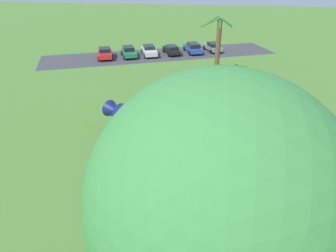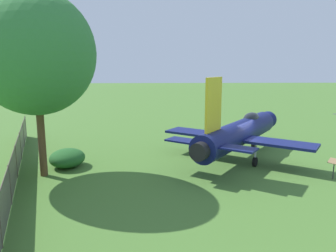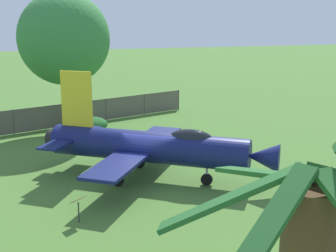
{
  "view_description": "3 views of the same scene",
  "coord_description": "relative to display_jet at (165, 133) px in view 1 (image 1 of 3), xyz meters",
  "views": [
    {
      "loc": [
        17.95,
        2.6,
        12.02
      ],
      "look_at": [
        -0.39,
        -0.08,
        2.31
      ],
      "focal_mm": 32.46,
      "sensor_mm": 36.0,
      "label": 1
    },
    {
      "loc": [
        5.49,
        20.77,
        6.15
      ],
      "look_at": [
        4.77,
        1.18,
        2.5
      ],
      "focal_mm": 34.35,
      "sensor_mm": 36.0,
      "label": 2
    },
    {
      "loc": [
        -22.1,
        5.91,
        8.36
      ],
      "look_at": [
        -0.74,
        -0.88,
        2.98
      ],
      "focal_mm": 48.6,
      "sensor_mm": 36.0,
      "label": 3
    }
  ],
  "objects": [
    {
      "name": "ground_plane",
      "position": [
        0.2,
        0.28,
        -1.81
      ],
      "size": [
        200.0,
        200.0,
        0.0
      ],
      "primitive_type": "plane",
      "color": "#47722D"
    },
    {
      "name": "parking_strip",
      "position": [
        -28.0,
        -5.02,
        -1.81
      ],
      "size": [
        21.38,
        35.94,
        0.0
      ],
      "primitive_type": "cube",
      "rotation": [
        0.0,
        0.0,
        5.12
      ],
      "color": "#38383D",
      "rests_on": "ground_plane"
    },
    {
      "name": "display_jet",
      "position": [
        0.0,
        0.0,
        0.0
      ],
      "size": [
        9.5,
        11.5,
        5.57
      ],
      "rotation": [
        0.0,
        0.0,
        4.1
      ],
      "color": "#111951",
      "rests_on": "ground_plane"
    },
    {
      "name": "shade_tree",
      "position": [
        12.14,
        3.24,
        5.03
      ],
      "size": [
        6.41,
        6.6,
        10.19
      ],
      "color": "brown",
      "rests_on": "ground_plane"
    },
    {
      "name": "palm_tree",
      "position": [
        -18.25,
        3.5,
        1.77
      ],
      "size": [
        3.77,
        3.56,
        7.15
      ],
      "color": "brown",
      "rests_on": "ground_plane"
    },
    {
      "name": "info_plaque",
      "position": [
        -4.07,
        4.42,
        -0.96
      ],
      "size": [
        0.68,
        0.72,
        1.14
      ],
      "color": "#333333",
      "rests_on": "ground_plane"
    },
    {
      "name": "parked_car_gray",
      "position": [
        -31.3,
        2.93,
        -1.08
      ],
      "size": [
        4.5,
        3.32,
        1.42
      ],
      "rotation": [
        0.0,
        0.0,
        3.58
      ],
      "color": "slate",
      "rests_on": "ground_plane"
    },
    {
      "name": "parked_car_blue",
      "position": [
        -29.96,
        -0.19,
        -1.01
      ],
      "size": [
        5.08,
        3.43,
        1.56
      ],
      "rotation": [
        0.0,
        0.0,
        3.51
      ],
      "color": "#23429E",
      "rests_on": "ground_plane"
    },
    {
      "name": "parked_car_black",
      "position": [
        -28.6,
        -3.39,
        -1.09
      ],
      "size": [
        4.6,
        3.35,
        1.37
      ],
      "rotation": [
        0.0,
        0.0,
        3.58
      ],
      "color": "black",
      "rests_on": "ground_plane"
    },
    {
      "name": "parked_car_silver",
      "position": [
        -27.38,
        -6.68,
        -1.05
      ],
      "size": [
        4.87,
        3.31,
        1.46
      ],
      "rotation": [
        0.0,
        0.0,
        6.64
      ],
      "color": "#B2B5BA",
      "rests_on": "ground_plane"
    },
    {
      "name": "parked_car_green",
      "position": [
        -26.16,
        -9.57,
        -1.05
      ],
      "size": [
        4.63,
        3.38,
        1.48
      ],
      "rotation": [
        0.0,
        0.0,
        6.7
      ],
      "color": "#1E6B3D",
      "rests_on": "ground_plane"
    },
    {
      "name": "parked_car_red",
      "position": [
        -24.75,
        -12.81,
        -1.04
      ],
      "size": [
        4.54,
        3.19,
        1.48
      ],
      "rotation": [
        0.0,
        0.0,
        6.62
      ],
      "color": "red",
      "rests_on": "ground_plane"
    }
  ]
}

